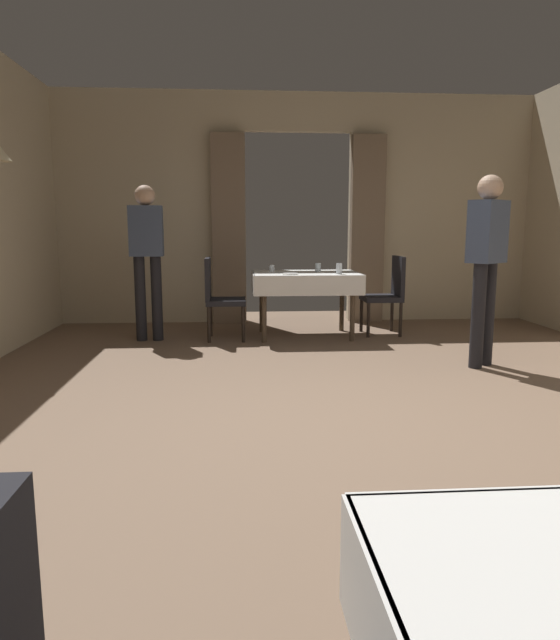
{
  "coord_description": "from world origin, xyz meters",
  "views": [
    {
      "loc": [
        -0.79,
        -3.47,
        1.26
      ],
      "look_at": [
        -0.5,
        0.52,
        0.61
      ],
      "focal_mm": 31.76,
      "sensor_mm": 36.0,
      "label": 1
    }
  ],
  "objects": [
    {
      "name": "person_diner_standing_aside",
      "position": [
        1.42,
        1.47,
        1.02
      ],
      "size": [
        0.42,
        0.4,
        1.72
      ],
      "color": "black",
      "rests_on": "ground"
    },
    {
      "name": "wall_back",
      "position": [
        0.0,
        4.18,
        1.51
      ],
      "size": [
        6.4,
        0.27,
        3.0
      ],
      "color": "beige",
      "rests_on": "ground"
    },
    {
      "name": "ground",
      "position": [
        0.0,
        0.0,
        0.0
      ],
      "size": [
        10.08,
        10.08,
        0.0
      ],
      "primitive_type": "plane",
      "color": "#7A604C"
    },
    {
      "name": "glass_mid_d",
      "position": [
        0.13,
        3.07,
        0.8
      ],
      "size": [
        0.07,
        0.07,
        0.11
      ],
      "primitive_type": "cylinder",
      "color": "silver",
      "rests_on": "dining_table_mid"
    },
    {
      "name": "glass_mid_c",
      "position": [
        -0.41,
        3.1,
        0.79
      ],
      "size": [
        0.06,
        0.06,
        0.09
      ],
      "primitive_type": "cylinder",
      "color": "silver",
      "rests_on": "dining_table_mid"
    },
    {
      "name": "chair_mid_right",
      "position": [
        0.97,
        3.09,
        0.52
      ],
      "size": [
        0.44,
        0.44,
        0.93
      ],
      "color": "black",
      "rests_on": "ground"
    },
    {
      "name": "plate_mid_a",
      "position": [
        -0.22,
        2.79,
        0.76
      ],
      "size": [
        0.18,
        0.18,
        0.01
      ],
      "primitive_type": "cylinder",
      "color": "white",
      "rests_on": "dining_table_mid"
    },
    {
      "name": "glass_mid_b",
      "position": [
        0.32,
        2.79,
        0.81
      ],
      "size": [
        0.07,
        0.07,
        0.12
      ],
      "primitive_type": "cylinder",
      "color": "silver",
      "rests_on": "dining_table_mid"
    },
    {
      "name": "dining_table_mid",
      "position": [
        -0.03,
        3.03,
        0.66
      ],
      "size": [
        1.22,
        0.89,
        0.75
      ],
      "color": "#4C3D2D",
      "rests_on": "ground"
    },
    {
      "name": "chair_mid_left",
      "position": [
        -1.02,
        2.92,
        0.52
      ],
      "size": [
        0.44,
        0.44,
        0.93
      ],
      "color": "black",
      "rests_on": "ground"
    },
    {
      "name": "person_waiter_by_doorway",
      "position": [
        -1.81,
        2.92,
        1.02
      ],
      "size": [
        0.37,
        0.24,
        1.72
      ],
      "color": "black",
      "rests_on": "ground"
    }
  ]
}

